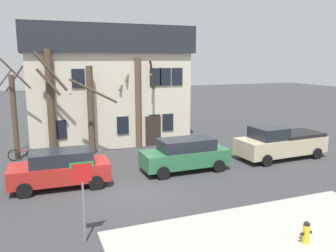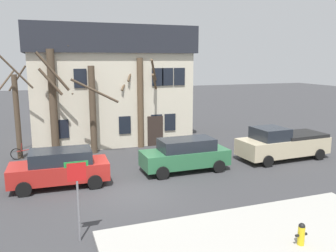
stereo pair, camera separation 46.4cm
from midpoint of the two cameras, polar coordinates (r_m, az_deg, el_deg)
name	(u,v)px [view 2 (the right image)]	position (r m, az deg, el deg)	size (l,w,h in m)	color
ground_plane	(132,193)	(16.29, -5.10, -10.76)	(120.00, 120.00, 0.00)	#38383A
building_main	(109,84)	(26.41, -9.14, 6.83)	(11.48, 6.60, 8.24)	beige
tree_bare_near	(16,112)	(22.75, -22.95, 2.15)	(2.52, 2.53, 6.35)	#4C3D2D
tree_bare_mid	(53,100)	(22.68, -17.65, 4.12)	(2.08, 2.23, 6.90)	#4C3D2D
tree_bare_far	(92,106)	(22.67, -11.66, 3.23)	(2.79, 2.72, 6.43)	#4C3D2D
tree_bare_end	(141,99)	(23.80, -3.91, 4.40)	(2.78, 2.76, 6.09)	brown
car_red_wagon	(60,167)	(17.45, -16.48, -6.49)	(4.63, 2.20, 1.77)	#AD231E
car_green_wagon	(185,154)	(19.01, 3.54, -4.62)	(4.73, 2.04, 1.78)	#2D6B42
pickup_truck_beige	(282,143)	(22.38, 18.69, -2.69)	(5.67, 2.49, 2.01)	#C6B793
fire_hydrant	(301,234)	(12.51, 21.94, -15.96)	(0.42, 0.22, 0.74)	gold
street_sign_pole	(77,186)	(11.79, -13.47, -9.53)	(0.76, 0.07, 2.76)	slate
bicycle_leaning	(25,154)	(22.84, -21.67, -4.19)	(1.73, 0.38, 1.03)	black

